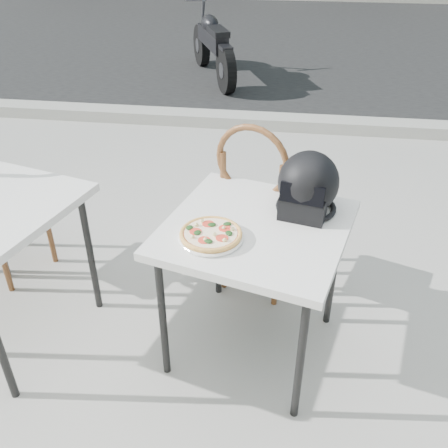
# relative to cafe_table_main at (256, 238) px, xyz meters

# --- Properties ---
(ground) EXTENTS (80.00, 80.00, 0.00)m
(ground) POSITION_rel_cafe_table_main_xyz_m (-0.26, 0.06, -0.69)
(ground) COLOR #A2A09A
(ground) RESTS_ON ground
(street_asphalt) EXTENTS (30.00, 8.00, 0.00)m
(street_asphalt) POSITION_rel_cafe_table_main_xyz_m (-0.26, 7.06, -0.69)
(street_asphalt) COLOR black
(street_asphalt) RESTS_ON ground
(curb) EXTENTS (30.00, 0.25, 0.12)m
(curb) POSITION_rel_cafe_table_main_xyz_m (-0.26, 3.06, -0.63)
(curb) COLOR #9B9A91
(curb) RESTS_ON ground
(cafe_table_main) EXTENTS (0.97, 0.97, 0.76)m
(cafe_table_main) POSITION_rel_cafe_table_main_xyz_m (0.00, 0.00, 0.00)
(cafe_table_main) COLOR silver
(cafe_table_main) RESTS_ON ground
(plate) EXTENTS (0.34, 0.34, 0.02)m
(plate) POSITION_rel_cafe_table_main_xyz_m (-0.18, -0.14, 0.08)
(plate) COLOR white
(plate) RESTS_ON cafe_table_main
(pizza) EXTENTS (0.36, 0.36, 0.03)m
(pizza) POSITION_rel_cafe_table_main_xyz_m (-0.18, -0.14, 0.10)
(pizza) COLOR #E1A752
(pizza) RESTS_ON plate
(helmet) EXTENTS (0.34, 0.35, 0.29)m
(helmet) POSITION_rel_cafe_table_main_xyz_m (0.22, 0.16, 0.20)
(helmet) COLOR black
(helmet) RESTS_ON cafe_table_main
(cafe_chair_main) EXTENTS (0.53, 0.53, 1.08)m
(cafe_chair_main) POSITION_rel_cafe_table_main_xyz_m (-0.02, 0.48, -0.09)
(cafe_chair_main) COLOR brown
(cafe_chair_main) RESTS_ON ground
(motorcycle) EXTENTS (0.83, 1.74, 0.92)m
(motorcycle) POSITION_rel_cafe_table_main_xyz_m (-0.94, 4.69, -0.28)
(motorcycle) COLOR black
(motorcycle) RESTS_ON street_asphalt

